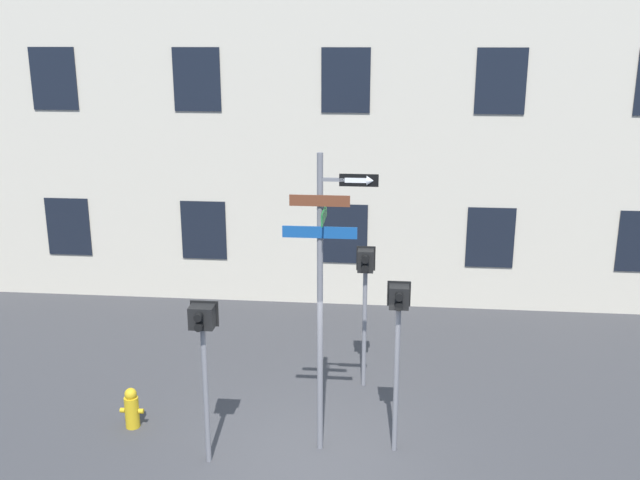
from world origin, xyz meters
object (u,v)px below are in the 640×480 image
(pedestrian_signal_right, at_px, (398,325))
(pedestrian_signal_across, at_px, (365,280))
(street_sign_pole, at_px, (324,281))
(fire_hydrant, at_px, (132,408))
(pedestrian_signal_left, at_px, (203,339))

(pedestrian_signal_right, bearing_deg, pedestrian_signal_across, 105.01)
(street_sign_pole, relative_size, pedestrian_signal_right, 1.70)
(pedestrian_signal_right, relative_size, fire_hydrant, 3.91)
(pedestrian_signal_across, bearing_deg, pedestrian_signal_left, -129.63)
(pedestrian_signal_left, bearing_deg, pedestrian_signal_right, 11.90)
(pedestrian_signal_right, xyz_separation_m, fire_hydrant, (-4.37, 0.26, -1.79))
(pedestrian_signal_right, xyz_separation_m, pedestrian_signal_across, (-0.58, 2.15, -0.05))
(pedestrian_signal_left, relative_size, pedestrian_signal_right, 0.93)
(fire_hydrant, bearing_deg, pedestrian_signal_left, -29.52)
(pedestrian_signal_right, bearing_deg, street_sign_pole, -176.30)
(pedestrian_signal_left, bearing_deg, pedestrian_signal_across, 50.37)
(pedestrian_signal_across, height_order, fire_hydrant, pedestrian_signal_across)
(street_sign_pole, height_order, fire_hydrant, street_sign_pole)
(pedestrian_signal_right, distance_m, fire_hydrant, 4.73)
(street_sign_pole, height_order, pedestrian_signal_left, street_sign_pole)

